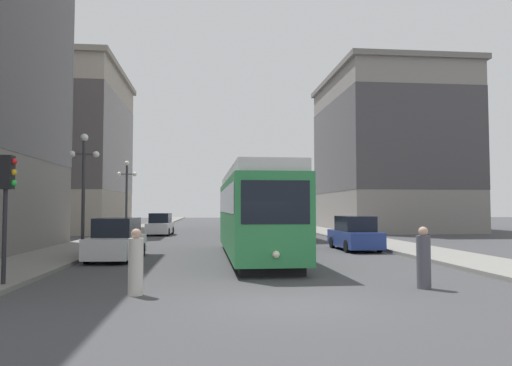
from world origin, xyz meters
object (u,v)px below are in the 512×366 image
at_px(traffic_light_near_left, 6,185).
at_px(parked_car_right_far, 355,234).
at_px(pedestrian_crossing_near, 424,260).
at_px(pedestrian_crossing_far, 136,264).
at_px(transit_bus, 283,212).
at_px(lamp_post_left_far, 127,187).
at_px(parked_car_left_mid, 160,225).
at_px(lamp_post_left_near, 84,174).
at_px(streetcar, 254,211).
at_px(parked_car_left_near, 117,241).

bearing_deg(traffic_light_near_left, parked_car_right_far, 39.45).
relative_size(pedestrian_crossing_near, pedestrian_crossing_far, 1.01).
distance_m(transit_bus, lamp_post_left_far, 11.81).
height_order(parked_car_left_mid, lamp_post_left_near, lamp_post_left_near).
distance_m(pedestrian_crossing_near, pedestrian_crossing_far, 7.91).
distance_m(streetcar, parked_car_left_mid, 19.90).
bearing_deg(traffic_light_near_left, parked_car_left_near, 77.13).
relative_size(parked_car_right_far, lamp_post_left_far, 0.83).
height_order(transit_bus, lamp_post_left_far, lamp_post_left_far).
distance_m(pedestrian_crossing_near, lamp_post_left_far, 25.36).
relative_size(parked_car_left_mid, lamp_post_left_far, 0.78).
relative_size(traffic_light_near_left, lamp_post_left_near, 0.64).
xyz_separation_m(streetcar, lamp_post_left_far, (-7.93, 13.61, 1.67)).
distance_m(streetcar, lamp_post_left_far, 15.84).
bearing_deg(transit_bus, pedestrian_crossing_far, -107.47).
bearing_deg(lamp_post_left_near, streetcar, -11.64).
relative_size(pedestrian_crossing_far, traffic_light_near_left, 0.48).
relative_size(transit_bus, parked_car_left_mid, 2.71).
relative_size(parked_car_left_near, parked_car_right_far, 0.98).
bearing_deg(transit_bus, parked_car_left_near, -122.53).
bearing_deg(parked_car_left_mid, parked_car_right_far, -49.54).
height_order(parked_car_left_mid, pedestrian_crossing_far, parked_car_left_mid).
relative_size(streetcar, parked_car_left_near, 2.97).
xyz_separation_m(parked_car_right_far, lamp_post_left_near, (-13.70, -1.90, 2.99)).
relative_size(parked_car_left_mid, traffic_light_near_left, 1.20).
height_order(parked_car_right_far, pedestrian_crossing_near, parked_car_right_far).
bearing_deg(streetcar, traffic_light_near_left, -136.12).
height_order(pedestrian_crossing_near, pedestrian_crossing_far, pedestrian_crossing_near).
height_order(pedestrian_crossing_near, traffic_light_near_left, traffic_light_near_left).
distance_m(transit_bus, traffic_light_near_left, 25.13).
height_order(transit_bus, traffic_light_near_left, traffic_light_near_left).
relative_size(parked_car_left_near, parked_car_left_mid, 1.04).
height_order(transit_bus, lamp_post_left_near, lamp_post_left_near).
height_order(parked_car_left_near, lamp_post_left_far, lamp_post_left_far).
xyz_separation_m(lamp_post_left_near, lamp_post_left_far, (0.00, 11.98, -0.07)).
height_order(traffic_light_near_left, lamp_post_left_far, lamp_post_left_far).
height_order(traffic_light_near_left, lamp_post_left_near, lamp_post_left_near).
bearing_deg(parked_car_left_near, traffic_light_near_left, -99.81).
xyz_separation_m(parked_car_left_near, parked_car_right_far, (11.80, 3.72, 0.00)).
bearing_deg(lamp_post_left_near, parked_car_right_far, 7.91).
distance_m(parked_car_left_near, pedestrian_crossing_far, 8.91).
relative_size(lamp_post_left_near, lamp_post_left_far, 1.02).
bearing_deg(pedestrian_crossing_far, parked_car_left_mid, -11.11).
xyz_separation_m(parked_car_left_mid, lamp_post_left_far, (-1.90, -5.31, 2.92)).
xyz_separation_m(transit_bus, pedestrian_crossing_near, (0.31, -23.41, -1.14)).
relative_size(parked_car_right_far, traffic_light_near_left, 1.28).
bearing_deg(pedestrian_crossing_near, parked_car_left_mid, -122.21).
bearing_deg(traffic_light_near_left, pedestrian_crossing_near, -5.00).
distance_m(transit_bus, parked_car_left_mid, 10.58).
xyz_separation_m(parked_car_left_mid, pedestrian_crossing_near, (10.01, -27.50, -0.04)).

